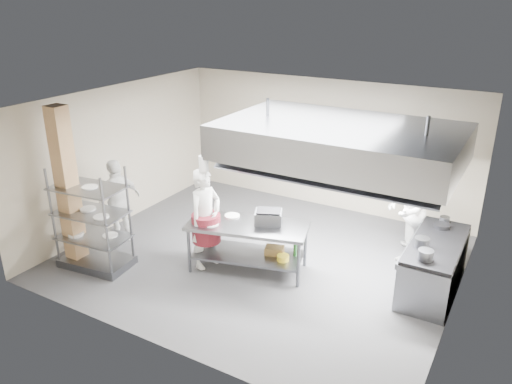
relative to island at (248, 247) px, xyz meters
The scene contains 23 objects.
floor 0.68m from the island, 90.33° to the left, with size 7.00×7.00×0.00m, color #2D2D2F.
ceiling 2.59m from the island, 90.33° to the left, with size 7.00×7.00×0.00m, color silver.
wall_back 3.65m from the island, 90.05° to the left, with size 7.00×7.00×0.00m, color #ADA089.
wall_left 3.69m from the island, behind, with size 6.00×6.00×0.00m, color #ADA089.
wall_right 3.68m from the island, ahead, with size 6.00×6.00×0.00m, color #ADA089.
column 3.39m from the island, 154.25° to the right, with size 0.30×0.30×3.00m, color tan.
exhaust_hood 2.51m from the island, 34.76° to the left, with size 4.00×2.50×0.60m, color gray.
hood_strip_a 1.90m from the island, 66.19° to the left, with size 1.60×0.12×0.04m, color white.
hood_strip_b 2.88m from the island, 22.28° to the left, with size 1.60×0.12×0.04m, color white.
wall_shelf 3.93m from the island, 61.72° to the left, with size 1.50×0.28×0.04m, color gray.
island is the anchor object (origin of this frame).
island_worktop 0.42m from the island, ahead, with size 2.15×0.90×0.06m, color gray.
island_undershelf 0.16m from the island, 90.00° to the right, with size 1.98×0.81×0.04m, color slate.
pass_rack 2.87m from the island, 153.02° to the right, with size 1.28×0.75×1.93m, color gray, non-canonical shape.
cooking_range 3.24m from the island, 18.00° to the left, with size 0.80×2.00×0.84m, color gray.
range_top 3.26m from the island, 18.00° to the left, with size 0.78×1.96×0.06m, color black.
chef_head 0.92m from the island, 162.10° to the right, with size 0.69×0.45×1.88m, color silver.
chef_line 3.06m from the island, 39.39° to the left, with size 0.96×0.75×1.98m, color silver.
chef_plating 2.85m from the island, behind, with size 1.03×0.43×1.76m, color white.
griddle 0.68m from the island, 35.33° to the left, with size 0.47×0.37×0.23m, color slate.
wicker_basket 0.49m from the island, 26.61° to the left, with size 0.34×0.23×0.15m, color olive.
stockpot 3.01m from the island, 13.46° to the left, with size 0.23×0.23×0.16m, color slate.
plate_stack 2.83m from the island, 153.02° to the right, with size 0.28×0.28×0.05m, color white.
Camera 1 is at (4.13, -7.40, 4.74)m, focal length 35.00 mm.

